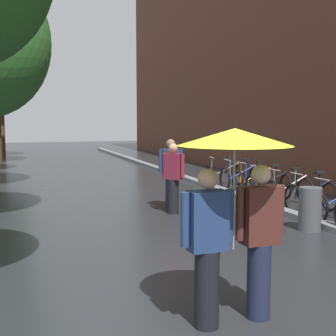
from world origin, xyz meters
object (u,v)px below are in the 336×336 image
(parked_bicycle_4, at_px, (268,186))
(parked_bicycle_3, at_px, (288,191))
(street_tree_5, at_px, (1,79))
(pedestrian_walking_far, at_px, (173,178))
(parked_bicycle_2, at_px, (311,197))
(litter_bin, at_px, (310,209))
(parked_bicycle_6, at_px, (240,178))
(couple_under_umbrella, at_px, (234,191))
(parked_bicycle_5, at_px, (254,181))
(pedestrian_walking_midground, at_px, (171,172))
(parked_bicycle_7, at_px, (224,174))

(parked_bicycle_4, bearing_deg, parked_bicycle_3, -89.54)
(street_tree_5, distance_m, pedestrian_walking_far, 18.98)
(parked_bicycle_3, relative_size, parked_bicycle_4, 0.95)
(parked_bicycle_2, distance_m, litter_bin, 1.79)
(parked_bicycle_6, distance_m, couple_under_umbrella, 9.34)
(parked_bicycle_2, relative_size, parked_bicycle_3, 0.98)
(street_tree_5, bearing_deg, parked_bicycle_5, -66.39)
(couple_under_umbrella, height_order, pedestrian_walking_midground, couple_under_umbrella)
(street_tree_5, height_order, parked_bicycle_2, street_tree_5)
(litter_bin, xyz_separation_m, pedestrian_walking_midground, (-1.85, 2.96, 0.47))
(parked_bicycle_4, bearing_deg, parked_bicycle_5, 82.80)
(street_tree_5, xyz_separation_m, parked_bicycle_2, (7.09, -19.14, -4.08))
(parked_bicycle_3, distance_m, pedestrian_walking_far, 3.07)
(street_tree_5, height_order, pedestrian_walking_midground, street_tree_5)
(street_tree_5, bearing_deg, litter_bin, -73.74)
(parked_bicycle_4, xyz_separation_m, parked_bicycle_5, (0.13, 0.99, 0.00))
(parked_bicycle_5, bearing_deg, parked_bicycle_7, 92.49)
(litter_bin, height_order, pedestrian_walking_midground, pedestrian_walking_midground)
(parked_bicycle_7, bearing_deg, litter_bin, -100.17)
(pedestrian_walking_midground, bearing_deg, parked_bicycle_5, 22.47)
(parked_bicycle_5, xyz_separation_m, litter_bin, (-1.15, -4.20, 0.05))
(parked_bicycle_2, xyz_separation_m, litter_bin, (-1.09, -1.42, 0.05))
(parked_bicycle_4, relative_size, parked_bicycle_6, 1.06)
(pedestrian_walking_far, bearing_deg, parked_bicycle_7, 49.70)
(parked_bicycle_5, relative_size, parked_bicycle_7, 0.93)
(parked_bicycle_2, relative_size, pedestrian_walking_far, 0.67)
(parked_bicycle_7, bearing_deg, parked_bicycle_6, -85.83)
(parked_bicycle_4, xyz_separation_m, parked_bicycle_7, (0.05, 2.79, 0.00))
(parked_bicycle_2, xyz_separation_m, parked_bicycle_6, (0.05, 3.61, 0.00))
(parked_bicycle_2, height_order, parked_bicycle_4, same)
(pedestrian_walking_midground, bearing_deg, parked_bicycle_7, 46.08)
(parked_bicycle_5, bearing_deg, parked_bicycle_2, -91.29)
(parked_bicycle_3, xyz_separation_m, parked_bicycle_6, (0.11, 2.77, 0.00))
(parked_bicycle_5, distance_m, parked_bicycle_6, 0.83)
(street_tree_5, xyz_separation_m, pedestrian_walking_midground, (4.15, -17.60, -3.56))
(parked_bicycle_4, xyz_separation_m, parked_bicycle_6, (0.12, 1.83, 0.00))
(street_tree_5, relative_size, parked_bicycle_4, 5.34)
(parked_bicycle_2, distance_m, parked_bicycle_3, 0.85)
(parked_bicycle_3, bearing_deg, parked_bicycle_4, 90.46)
(parked_bicycle_3, relative_size, litter_bin, 1.30)
(parked_bicycle_2, bearing_deg, parked_bicycle_7, 90.20)
(parked_bicycle_5, distance_m, pedestrian_walking_midground, 3.29)
(parked_bicycle_4, height_order, parked_bicycle_6, same)
(street_tree_5, relative_size, parked_bicycle_7, 5.36)
(street_tree_5, distance_m, couple_under_umbrella, 24.04)
(parked_bicycle_6, distance_m, parked_bicycle_7, 0.96)
(parked_bicycle_3, relative_size, pedestrian_walking_far, 0.68)
(parked_bicycle_4, distance_m, parked_bicycle_5, 1.00)
(parked_bicycle_7, distance_m, pedestrian_walking_far, 4.77)
(pedestrian_walking_midground, bearing_deg, parked_bicycle_4, 4.95)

